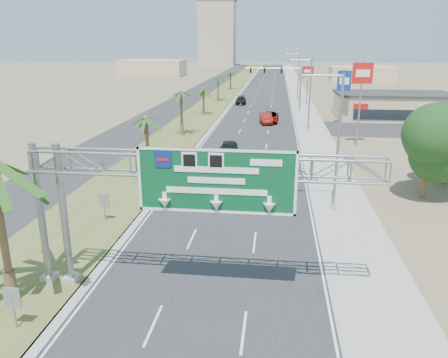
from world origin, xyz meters
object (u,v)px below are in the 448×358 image
sign_gantry (184,176)px  pole_sign_red_far (308,74)px  signal_mast (289,85)px  car_mid_lane (266,118)px  store_building (392,107)px  pole_sign_blue (344,83)px  pole_sign_red_near (362,79)px  car_right_lane (270,117)px  car_left_lane (229,149)px  car_far (241,100)px

sign_gantry → pole_sign_red_far: 71.89m
signal_mast → car_mid_lane: bearing=-105.7°
store_building → pole_sign_blue: (-9.00, -6.52, 4.22)m
signal_mast → store_building: signal_mast is taller
pole_sign_red_near → car_right_lane: bearing=125.2°
car_right_lane → pole_sign_red_far: pole_sign_red_far is taller
signal_mast → pole_sign_red_near: bearing=-74.3°
signal_mast → car_right_lane: size_ratio=1.78×
signal_mast → pole_sign_blue: (7.83, -12.49, 1.37)m
car_left_lane → pole_sign_red_near: bearing=22.6°
pole_sign_blue → car_left_lane: bearing=-124.3°
signal_mast → car_left_lane: size_ratio=2.07×
signal_mast → pole_sign_blue: bearing=-57.9°
sign_gantry → car_mid_lane: sign_gantry is taller
store_building → car_left_lane: store_building is taller
sign_gantry → pole_sign_blue: size_ratio=2.02×
car_mid_lane → pole_sign_red_near: bearing=-58.7°
sign_gantry → pole_sign_red_far: bearing=82.0°
store_building → car_right_lane: store_building is taller
store_building → car_far: size_ratio=3.44×
store_building → car_left_lane: size_ratio=3.63×
car_left_lane → car_mid_lane: car_left_lane is taller
car_mid_lane → pole_sign_blue: (11.50, 0.54, 5.40)m
car_right_lane → pole_sign_red_far: 22.89m
car_right_lane → store_building: bearing=19.0°
signal_mast → car_mid_lane: signal_mast is taller
pole_sign_blue → pole_sign_red_far: pole_sign_blue is taller
car_right_lane → signal_mast: bearing=77.5°
store_building → pole_sign_red_near: pole_sign_red_near is taller
car_mid_lane → pole_sign_blue: bearing=-4.4°
pole_sign_blue → pole_sign_red_near: bearing=-90.5°
pole_sign_red_far → pole_sign_red_near: bearing=-84.0°
car_far → pole_sign_red_far: pole_sign_red_far is taller
car_far → store_building: bearing=-32.6°
sign_gantry → car_left_lane: size_ratio=3.38×
car_far → sign_gantry: bearing=-89.9°
store_building → car_right_lane: size_ratio=3.12×
signal_mast → pole_sign_red_near: (7.70, -27.37, 3.11)m
pole_sign_red_near → pole_sign_red_far: (-3.87, 36.51, -1.79)m
pole_sign_red_far → car_far: bearing=179.3°
car_mid_lane → pole_sign_blue: pole_sign_blue is taller
car_far → pole_sign_red_far: size_ratio=0.67×
car_left_lane → car_far: (-2.29, 43.81, -0.09)m
signal_mast → pole_sign_red_far: bearing=67.3°
pole_sign_red_near → store_building: bearing=66.9°
signal_mast → car_far: size_ratio=1.96×
sign_gantry → store_building: bearing=67.6°
sign_gantry → car_left_lane: bearing=92.0°
store_building → pole_sign_red_far: pole_sign_red_far is taller
car_left_lane → pole_sign_red_far: size_ratio=0.63×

